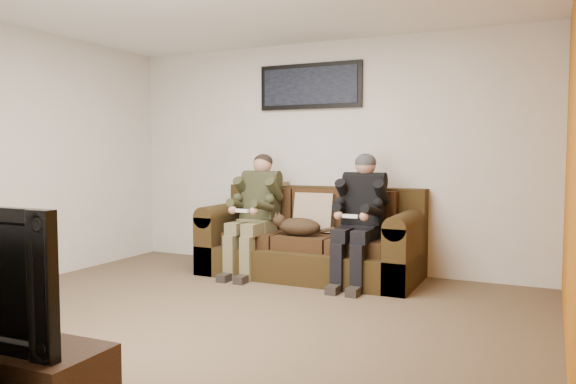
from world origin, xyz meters
The scene contains 12 objects.
floor centered at (0.00, 0.00, 0.00)m, with size 5.00×5.00×0.00m, color brown.
wall_back centered at (0.00, 2.25, 1.30)m, with size 5.00×5.00×0.00m, color beige.
wall_left centered at (-2.50, 0.00, 1.30)m, with size 4.50×4.50×0.00m, color beige.
wall_right centered at (2.50, 0.00, 1.30)m, with size 4.50×4.50×0.00m, color beige.
accent_wall_right centered at (2.49, 0.00, 1.30)m, with size 4.50×4.50×0.00m, color #AD5D11.
sofa centered at (0.02, 1.83, 0.36)m, with size 2.33×1.01×0.95m.
throw_pillow centered at (0.02, 1.88, 0.68)m, with size 0.44×0.13×0.42m, color tan.
throw_blanket centered at (-0.68, 2.13, 0.95)m, with size 0.48×0.23×0.08m, color tan.
person_left centered at (-0.58, 1.64, 0.75)m, with size 0.51×0.87×1.32m.
person_right centered at (0.63, 1.64, 0.75)m, with size 0.51×0.86×1.33m.
cat centered at (-0.03, 1.56, 0.57)m, with size 0.66×0.26×0.24m.
framed_poster centered at (-0.18, 2.22, 2.10)m, with size 1.25×0.05×0.52m.
Camera 1 is at (2.38, -3.78, 1.33)m, focal length 35.00 mm.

